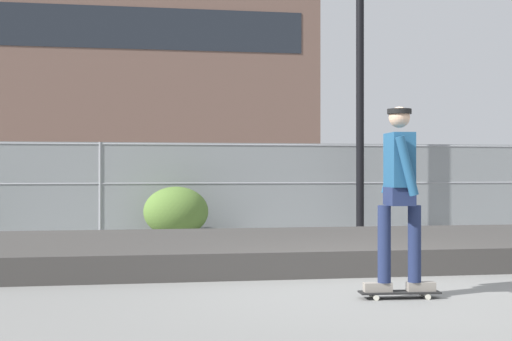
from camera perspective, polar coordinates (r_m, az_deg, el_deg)
ground_plane at (r=7.53m, az=10.47°, el=-9.72°), size 120.00×120.00×0.00m
gravel_berm at (r=10.28m, az=4.91°, el=-6.24°), size 17.09×3.63×0.32m
skateboard at (r=7.29m, az=11.43°, el=-9.58°), size 0.81×0.25×0.07m
skater at (r=7.19m, az=11.42°, el=-1.19°), size 0.73×0.59×1.83m
chain_fence at (r=14.73m, az=0.48°, el=-1.36°), size 19.76×0.06×1.85m
street_lamp at (r=14.79m, az=8.34°, el=10.43°), size 0.44×0.44×6.30m
parked_car_near at (r=17.83m, az=-12.88°, el=-1.44°), size 4.40×1.96×1.66m
parked_car_mid at (r=18.72m, az=6.97°, el=-1.38°), size 4.55×2.25×1.66m
library_building at (r=49.56m, az=-14.14°, el=7.60°), size 30.35×12.57×15.77m
shrub_center at (r=13.85m, az=-6.44°, el=-3.29°), size 1.26×1.03×0.97m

